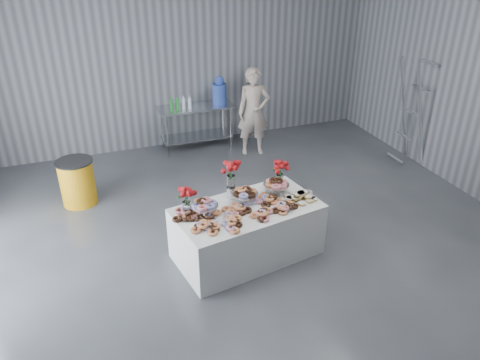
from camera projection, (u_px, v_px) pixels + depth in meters
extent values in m
plane|color=#35373C|center=(267.00, 268.00, 6.20)|extent=(9.00, 9.00, 0.00)
cube|color=gray|center=(177.00, 46.00, 8.99)|extent=(8.00, 0.04, 4.00)
cube|color=white|center=(247.00, 231.00, 6.29)|extent=(2.04, 1.30, 0.75)
cube|color=silver|center=(196.00, 107.00, 9.25)|extent=(1.50, 0.60, 0.04)
cube|color=silver|center=(197.00, 136.00, 9.54)|extent=(1.40, 0.55, 0.03)
cylinder|color=silver|center=(168.00, 137.00, 9.05)|extent=(0.04, 0.04, 0.86)
cylinder|color=silver|center=(231.00, 128.00, 9.45)|extent=(0.04, 0.04, 0.86)
cylinder|color=silver|center=(162.00, 128.00, 9.47)|extent=(0.04, 0.04, 0.86)
cylinder|color=silver|center=(223.00, 120.00, 9.87)|extent=(0.04, 0.04, 0.86)
cylinder|color=silver|center=(204.00, 210.00, 5.96)|extent=(0.06, 0.06, 0.12)
cylinder|color=silver|center=(204.00, 205.00, 5.93)|extent=(0.36, 0.36, 0.01)
cylinder|color=silver|center=(245.00, 198.00, 6.23)|extent=(0.06, 0.06, 0.12)
cylinder|color=silver|center=(245.00, 194.00, 6.20)|extent=(0.36, 0.36, 0.01)
cylinder|color=silver|center=(276.00, 189.00, 6.45)|extent=(0.06, 0.06, 0.12)
cylinder|color=silver|center=(276.00, 185.00, 6.42)|extent=(0.36, 0.36, 0.01)
cylinder|color=white|center=(187.00, 208.00, 5.94)|extent=(0.11, 0.11, 0.18)
cylinder|color=#1E5919|center=(186.00, 199.00, 5.87)|extent=(0.04, 0.04, 0.18)
cylinder|color=white|center=(279.00, 180.00, 6.61)|extent=(0.11, 0.11, 0.18)
cylinder|color=#1E5919|center=(279.00, 172.00, 6.55)|extent=(0.04, 0.04, 0.18)
cylinder|color=silver|center=(231.00, 192.00, 6.33)|extent=(0.14, 0.14, 0.15)
cylinder|color=white|center=(231.00, 181.00, 6.25)|extent=(0.11, 0.11, 0.18)
cylinder|color=#1E5919|center=(231.00, 173.00, 6.19)|extent=(0.04, 0.04, 0.18)
cylinder|color=#4268E3|center=(219.00, 94.00, 9.30)|extent=(0.28, 0.28, 0.40)
sphere|color=#4268E3|center=(219.00, 81.00, 9.18)|extent=(0.20, 0.20, 0.20)
imported|color=#CC8C93|center=(254.00, 112.00, 9.07)|extent=(0.70, 0.54, 1.71)
cylinder|color=orange|center=(78.00, 183.00, 7.53)|extent=(0.55, 0.55, 0.74)
cylinder|color=black|center=(74.00, 162.00, 7.35)|extent=(0.59, 0.59, 0.02)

